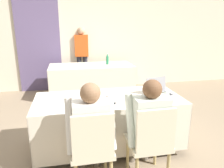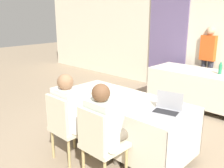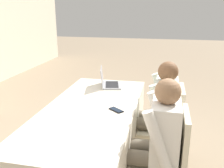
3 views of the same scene
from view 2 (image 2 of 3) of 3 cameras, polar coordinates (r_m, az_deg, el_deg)
ground_plane at (r=3.73m, az=2.33°, el=-14.18°), size 24.00×24.00×0.00m
wall_back at (r=5.93m, az=22.86°, el=9.69°), size 12.00×0.06×2.70m
curtain_panel at (r=6.40m, az=12.58°, el=10.69°), size 1.04×0.04×2.65m
conference_table_near at (r=3.48m, az=2.44°, el=-6.01°), size 1.93×0.86×0.74m
conference_table_far at (r=5.35m, az=19.25°, el=1.00°), size 1.93×0.86×0.74m
laptop at (r=3.00m, az=12.41°, el=-5.61°), size 0.37×0.31×0.23m
cell_phone at (r=3.25m, az=-0.82°, el=-4.23°), size 0.14×0.16×0.01m
paper_beside_laptop at (r=3.75m, az=-5.58°, el=-1.62°), size 0.23×0.31×0.00m
paper_centre_table at (r=3.51m, az=0.89°, el=-2.77°), size 0.31×0.36×0.00m
water_bottle at (r=5.17m, az=23.53°, el=3.39°), size 0.06×0.06×0.26m
chair_near_left at (r=3.27m, az=-10.50°, el=-9.22°), size 0.44×0.44×0.90m
chair_near_right at (r=2.83m, az=-2.81°, el=-13.09°), size 0.44×0.44×0.90m
person_checkered_shirt at (r=3.26m, az=-9.18°, el=-6.15°), size 0.50×0.52×1.16m
person_white_shirt at (r=2.82m, az=-1.32°, el=-9.53°), size 0.50×0.52×1.16m
person_red_shirt at (r=6.01m, az=21.10°, el=5.70°), size 0.36×0.24×1.59m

